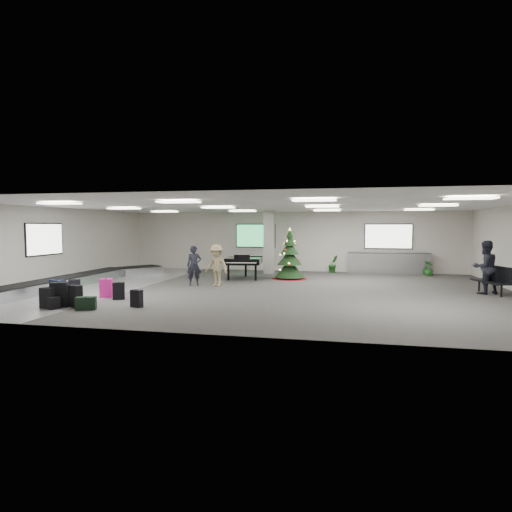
% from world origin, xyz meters
% --- Properties ---
extents(ground, '(18.00, 18.00, 0.00)m').
position_xyz_m(ground, '(0.00, 0.00, 0.00)').
color(ground, '#393734').
rests_on(ground, ground).
extents(room_envelope, '(18.02, 14.02, 3.21)m').
position_xyz_m(room_envelope, '(-0.38, 0.67, 2.33)').
color(room_envelope, beige).
rests_on(room_envelope, ground).
extents(baggage_carousel, '(2.28, 9.71, 0.43)m').
position_xyz_m(baggage_carousel, '(-7.84, -0.08, 0.21)').
color(baggage_carousel, silver).
rests_on(baggage_carousel, ground).
extents(service_counter, '(4.05, 0.65, 1.08)m').
position_xyz_m(service_counter, '(5.00, 6.65, 0.55)').
color(service_counter, silver).
rests_on(service_counter, ground).
extents(suitcase_0, '(0.54, 0.41, 0.77)m').
position_xyz_m(suitcase_0, '(-5.49, -4.83, 0.38)').
color(suitcase_0, black).
rests_on(suitcase_0, ground).
extents(suitcase_1, '(0.49, 0.38, 0.69)m').
position_xyz_m(suitcase_1, '(-5.01, -4.75, 0.33)').
color(suitcase_1, black).
rests_on(suitcase_1, ground).
extents(pink_suitcase, '(0.46, 0.35, 0.66)m').
position_xyz_m(pink_suitcase, '(-5.07, -2.97, 0.32)').
color(pink_suitcase, '#F62095').
rests_on(pink_suitcase, ground).
extents(suitcase_3, '(0.43, 0.35, 0.58)m').
position_xyz_m(suitcase_3, '(-4.46, -3.23, 0.28)').
color(suitcase_3, black).
rests_on(suitcase_3, ground).
extents(navy_suitcase, '(0.56, 0.46, 0.78)m').
position_xyz_m(navy_suitcase, '(-5.89, -4.36, 0.38)').
color(navy_suitcase, black).
rests_on(navy_suitcase, ground).
extents(suitcase_5, '(0.43, 0.27, 0.63)m').
position_xyz_m(suitcase_5, '(-5.72, -5.07, 0.31)').
color(suitcase_5, black).
rests_on(suitcase_5, ground).
extents(green_duffel, '(0.62, 0.47, 0.39)m').
position_xyz_m(green_duffel, '(-4.50, -5.00, 0.19)').
color(green_duffel, black).
rests_on(green_duffel, ground).
extents(suitcase_7, '(0.40, 0.28, 0.54)m').
position_xyz_m(suitcase_7, '(-3.24, -4.33, 0.26)').
color(suitcase_7, black).
rests_on(suitcase_7, ground).
extents(suitcase_8, '(0.44, 0.39, 0.58)m').
position_xyz_m(suitcase_8, '(-6.39, -2.81, 0.28)').
color(suitcase_8, black).
rests_on(suitcase_8, ground).
extents(black_duffel, '(0.63, 0.54, 0.38)m').
position_xyz_m(black_duffel, '(-5.59, -5.06, 0.18)').
color(black_duffel, black).
rests_on(black_duffel, ground).
extents(christmas_tree, '(1.67, 1.67, 2.38)m').
position_xyz_m(christmas_tree, '(0.35, 3.44, 0.81)').
color(christmas_tree, maroon).
rests_on(christmas_tree, ground).
extents(grand_piano, '(1.78, 2.18, 1.16)m').
position_xyz_m(grand_piano, '(-1.73, 3.07, 0.82)').
color(grand_piano, black).
rests_on(grand_piano, ground).
extents(bench, '(0.98, 1.69, 1.02)m').
position_xyz_m(bench, '(8.03, 0.52, 0.57)').
color(bench, black).
rests_on(bench, ground).
extents(traveler_a, '(0.70, 0.58, 1.63)m').
position_xyz_m(traveler_a, '(-3.19, 0.48, 0.81)').
color(traveler_a, black).
rests_on(traveler_a, ground).
extents(traveler_b, '(1.23, 0.96, 1.68)m').
position_xyz_m(traveler_b, '(-2.25, 0.52, 0.84)').
color(traveler_b, '#8F7E58').
rests_on(traveler_b, ground).
extents(traveler_bench, '(1.14, 1.03, 1.91)m').
position_xyz_m(traveler_bench, '(7.75, 0.55, 0.96)').
color(traveler_bench, black).
rests_on(traveler_bench, ground).
extents(potted_plant_left, '(0.65, 0.63, 0.92)m').
position_xyz_m(potted_plant_left, '(2.23, 6.50, 0.46)').
color(potted_plant_left, '#164516').
rests_on(potted_plant_left, ground).
extents(potted_plant_right, '(0.56, 0.56, 0.72)m').
position_xyz_m(potted_plant_right, '(6.83, 5.98, 0.36)').
color(potted_plant_right, '#164516').
rests_on(potted_plant_right, ground).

